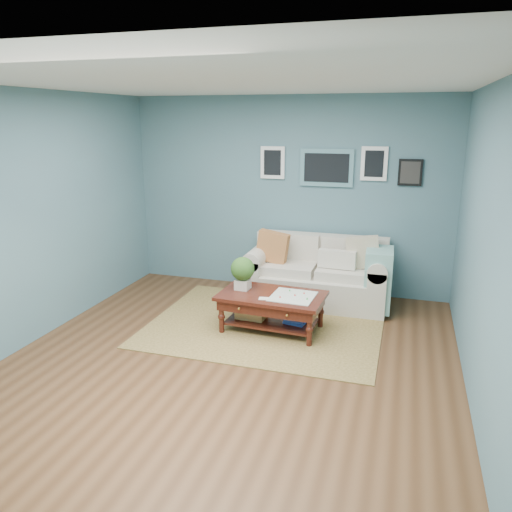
% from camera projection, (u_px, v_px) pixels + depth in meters
% --- Properties ---
extents(room_shell, '(5.00, 5.02, 2.70)m').
position_uv_depth(room_shell, '(229.00, 231.00, 4.71)').
color(room_shell, brown).
rests_on(room_shell, ground).
extents(area_rug, '(2.70, 2.16, 0.01)m').
position_uv_depth(area_rug, '(266.00, 324.00, 5.98)').
color(area_rug, brown).
rests_on(area_rug, ground).
extents(loveseat, '(1.88, 0.86, 0.97)m').
position_uv_depth(loveseat, '(323.00, 274.00, 6.61)').
color(loveseat, beige).
rests_on(loveseat, ground).
extents(coffee_table, '(1.23, 0.76, 0.84)m').
position_uv_depth(coffee_table, '(267.00, 299.00, 5.76)').
color(coffee_table, black).
rests_on(coffee_table, ground).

